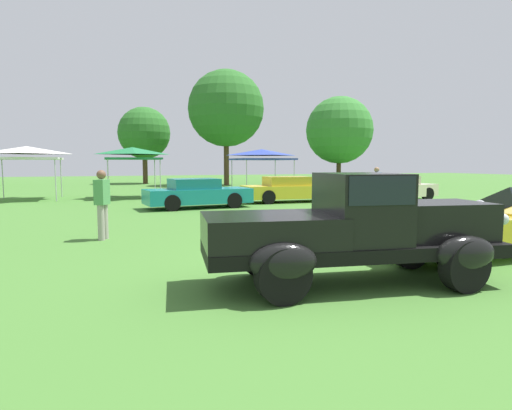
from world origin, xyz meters
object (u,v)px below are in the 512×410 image
spectator_near_truck (102,202)px  spectator_between_cars (376,185)px  neighbor_convertible (482,227)px  show_car_cream (399,188)px  show_car_teal (197,194)px  show_car_yellow (289,190)px  canopy_tent_left_field (27,152)px  canopy_tent_center_field (133,153)px  canopy_tent_right_field (262,154)px  feature_pickup_truck (354,228)px

spectator_near_truck → spectator_between_cars: same height
neighbor_convertible → show_car_cream: (6.72, 11.08, 0.02)m
show_car_teal → show_car_yellow: (4.71, 1.20, 0.00)m
show_car_teal → spectator_near_truck: spectator_near_truck is taller
show_car_yellow → canopy_tent_left_field: size_ratio=1.47×
show_car_teal → canopy_tent_center_field: 6.93m
neighbor_convertible → canopy_tent_center_field: size_ratio=1.59×
neighbor_convertible → canopy_tent_right_field: (1.95, 17.95, 1.84)m
canopy_tent_left_field → canopy_tent_center_field: same height
canopy_tent_left_field → spectator_between_cars: bearing=-30.5°
spectator_near_truck → spectator_between_cars: 12.04m
neighbor_convertible → canopy_tent_left_field: canopy_tent_left_field is taller
spectator_near_truck → canopy_tent_center_field: 13.01m
show_car_teal → canopy_tent_left_field: canopy_tent_left_field is taller
show_car_teal → show_car_yellow: same height
neighbor_convertible → show_car_teal: size_ratio=1.01×
spectator_near_truck → canopy_tent_left_field: size_ratio=0.54×
spectator_near_truck → spectator_between_cars: bearing=22.6°
feature_pickup_truck → spectator_near_truck: feature_pickup_truck is taller
show_car_yellow → canopy_tent_right_field: canopy_tent_right_field is taller
show_car_yellow → spectator_between_cars: spectator_between_cars is taller
show_car_yellow → show_car_cream: size_ratio=1.06×
show_car_cream → show_car_teal: bearing=-179.1°
neighbor_convertible → show_car_yellow: 12.17m
spectator_near_truck → neighbor_convertible: bearing=-31.5°
feature_pickup_truck → canopy_tent_left_field: size_ratio=1.51×
spectator_near_truck → spectator_between_cars: size_ratio=1.00×
canopy_tent_right_field → canopy_tent_center_field: bearing=-174.7°
canopy_tent_left_field → canopy_tent_right_field: 12.76m
spectator_near_truck → spectator_between_cars: (11.12, 4.62, 0.00)m
feature_pickup_truck → show_car_cream: bearing=49.4°
neighbor_convertible → show_car_yellow: (1.18, 12.11, 0.02)m
feature_pickup_truck → spectator_between_cars: 12.43m
feature_pickup_truck → show_car_yellow: 13.86m
feature_pickup_truck → show_car_teal: size_ratio=1.05×
spectator_between_cars → feature_pickup_truck: bearing=-126.9°
canopy_tent_right_field → show_car_cream: bearing=-55.2°
feature_pickup_truck → canopy_tent_center_field: (-2.14, 18.15, 1.55)m
show_car_yellow → show_car_cream: 5.63m
spectator_between_cars → canopy_tent_center_field: size_ratio=0.59×
spectator_between_cars → canopy_tent_center_field: (-9.60, 8.21, 1.51)m
spectator_near_truck → show_car_yellow: bearing=42.5°
neighbor_convertible → canopy_tent_left_field: 20.84m
show_car_yellow → neighbor_convertible: bearing=-95.6°
spectator_between_cars → canopy_tent_left_field: bearing=149.5°
canopy_tent_center_field → show_car_yellow: bearing=-36.7°
show_car_cream → spectator_near_truck: (-13.93, -6.67, 0.31)m
neighbor_convertible → show_car_yellow: bearing=84.4°
show_car_cream → canopy_tent_right_field: size_ratio=1.32×
show_car_teal → canopy_tent_left_field: (-7.28, 6.80, 1.82)m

